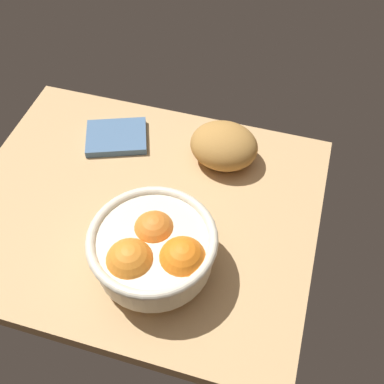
{
  "coord_description": "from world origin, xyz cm",
  "views": [
    {
      "loc": [
        24.57,
        -49.19,
        72.79
      ],
      "look_at": [
        9.58,
        2.41,
        5.0
      ],
      "focal_mm": 45.31,
      "sensor_mm": 36.0,
      "label": 1
    }
  ],
  "objects": [
    {
      "name": "napkin_folded",
      "position": [
        -10.61,
        15.3,
        0.78
      ],
      "size": [
        14.99,
        13.4,
        1.55
      ],
      "primitive_type": "cube",
      "rotation": [
        0.0,
        0.0,
        0.36
      ],
      "color": "#4A6B91",
      "rests_on": "ground"
    },
    {
      "name": "ground_plane",
      "position": [
        0.0,
        0.0,
        -1.5
      ],
      "size": [
        65.84,
        54.09,
        3.0
      ],
      "primitive_type": "cube",
      "color": "tan"
    },
    {
      "name": "bread_loaf",
      "position": [
        12.13,
        16.08,
        4.01
      ],
      "size": [
        13.83,
        11.93,
        8.01
      ],
      "primitive_type": "ellipsoid",
      "rotation": [
        0.0,
        0.0,
        6.25
      ],
      "color": "#B27F3D",
      "rests_on": "ground"
    },
    {
      "name": "fruit_bowl",
      "position": [
        7.33,
        -11.72,
        6.51
      ],
      "size": [
        20.94,
        20.94,
        11.34
      ],
      "color": "beige",
      "rests_on": "ground"
    }
  ]
}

